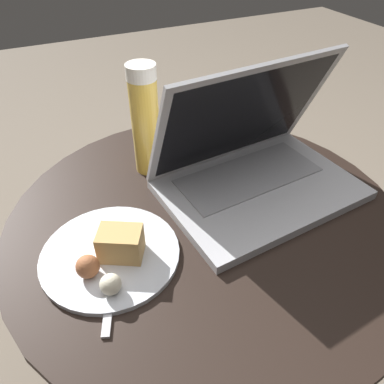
{
  "coord_description": "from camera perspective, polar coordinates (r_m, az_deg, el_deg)",
  "views": [
    {
      "loc": [
        -0.25,
        -0.45,
        1.02
      ],
      "look_at": [
        -0.03,
        -0.01,
        0.62
      ],
      "focal_mm": 35.0,
      "sensor_mm": 36.0,
      "label": 1
    }
  ],
  "objects": [
    {
      "name": "ground_plane",
      "position": [
        1.15,
        1.43,
        -24.06
      ],
      "size": [
        6.0,
        6.0,
        0.0
      ],
      "primitive_type": "plane",
      "color": "#726656"
    },
    {
      "name": "table",
      "position": [
        0.81,
        1.88,
        -11.39
      ],
      "size": [
        0.74,
        0.74,
        0.55
      ],
      "color": "#9E9EA3",
      "rests_on": "ground_plane"
    },
    {
      "name": "napkin",
      "position": [
        0.64,
        -12.99,
        -9.37
      ],
      "size": [
        0.17,
        0.15,
        0.0
      ],
      "color": "#B7332D",
      "rests_on": "table"
    },
    {
      "name": "laptop",
      "position": [
        0.75,
        9.38,
        4.07
      ],
      "size": [
        0.39,
        0.29,
        0.26
      ],
      "color": "#B2B2B7",
      "rests_on": "table"
    },
    {
      "name": "beer_glass",
      "position": [
        0.76,
        -7.14,
        10.71
      ],
      "size": [
        0.06,
        0.06,
        0.23
      ],
      "color": "gold",
      "rests_on": "table"
    },
    {
      "name": "snack_plate",
      "position": [
        0.63,
        -12.19,
        -9.2
      ],
      "size": [
        0.23,
        0.23,
        0.06
      ],
      "color": "silver",
      "rests_on": "table"
    },
    {
      "name": "fork",
      "position": [
        0.62,
        -11.93,
        -11.65
      ],
      "size": [
        0.09,
        0.19,
        0.0
      ],
      "color": "silver",
      "rests_on": "table"
    }
  ]
}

